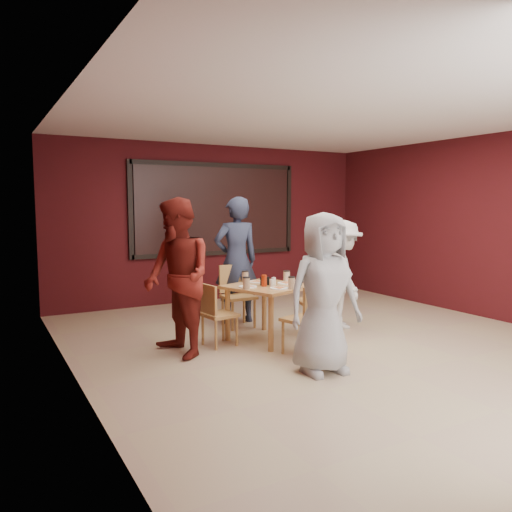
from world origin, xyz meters
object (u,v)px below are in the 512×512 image
chair_front (308,316)px  chair_left (215,311)px  chair_back (236,292)px  diner_left (178,278)px  dining_table (267,292)px  diner_back (236,260)px  chair_right (319,296)px  diner_front (324,293)px  diner_right (343,274)px

chair_front → chair_left: 1.16m
chair_back → diner_left: size_ratio=0.48×
dining_table → diner_back: diner_back is taller
chair_back → chair_left: bearing=-131.2°
dining_table → chair_front: bearing=-85.2°
chair_right → diner_front: 1.67m
dining_table → chair_left: 0.74m
chair_front → diner_left: 1.55m
chair_back → chair_front: bearing=-87.5°
chair_back → diner_right: size_ratio=0.57×
diner_back → diner_right: 1.56m
diner_front → diner_left: size_ratio=0.91×
chair_front → diner_right: diner_right is taller
chair_front → diner_right: size_ratio=0.55×
diner_left → diner_right: diner_left is taller
diner_front → diner_right: (1.41, 1.42, -0.07)m
diner_front → diner_right: diner_front is taller
diner_right → dining_table: bearing=115.1°
chair_front → diner_back: (0.03, 1.86, 0.46)m
diner_front → diner_back: bearing=90.2°
diner_back → diner_left: 1.77m
dining_table → diner_front: diner_front is taller
diner_back → diner_front: bearing=91.1°
chair_back → diner_front: diner_front is taller
dining_table → chair_right: 0.82m
chair_front → diner_back: size_ratio=0.45×
dining_table → chair_back: (-0.01, 0.87, -0.13)m
chair_front → diner_front: size_ratio=0.50×
chair_right → diner_back: bearing=123.9°
chair_front → diner_front: (-0.19, -0.55, 0.36)m
chair_right → diner_right: size_ratio=0.58×
chair_back → diner_front: 2.24m
diner_back → diner_left: diner_back is taller
chair_left → chair_right: 1.52m
diner_right → chair_back: bearing=80.2°
diner_front → chair_back: bearing=92.3°
chair_left → diner_right: 2.02m
dining_table → chair_left: size_ratio=1.47×
chair_right → diner_right: (0.47, 0.07, 0.27)m
chair_right → chair_front: bearing=-133.1°
diner_left → chair_front: bearing=55.2°
diner_left → diner_right: 2.53m
chair_front → diner_left: size_ratio=0.45×
chair_right → diner_left: 2.10m
chair_right → diner_left: (-2.05, -0.09, 0.42)m
diner_left → diner_right: bearing=87.3°
chair_right → diner_back: (-0.72, 1.07, 0.43)m
chair_left → diner_front: size_ratio=0.47×
chair_back → diner_front: bearing=-93.0°
diner_back → diner_right: size_ratio=1.22×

